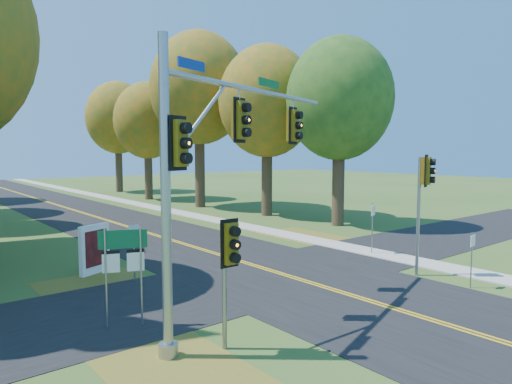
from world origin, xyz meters
TOP-DOWN VIEW (x-y plane):
  - ground at (0.00, 0.00)m, footprint 160.00×160.00m
  - road_main at (0.00, 0.00)m, footprint 8.00×160.00m
  - road_cross at (0.00, 2.00)m, footprint 60.00×6.00m
  - centerline_left at (-0.10, 0.00)m, footprint 0.10×160.00m
  - centerline_right at (0.10, 0.00)m, footprint 0.10×160.00m
  - sidewalk_east at (6.20, 0.00)m, footprint 1.60×160.00m
  - leaf_patch_w_near at (-6.50, 4.00)m, footprint 4.00×6.00m
  - leaf_patch_e at (6.80, 6.00)m, footprint 3.50×8.00m
  - leaf_patch_w_far at (-7.50, -3.00)m, footprint 3.00×5.00m
  - tree_e_a at (11.57, 8.77)m, footprint 7.20×7.20m
  - tree_e_b at (10.97, 15.58)m, footprint 7.60×7.60m
  - tree_e_c at (9.88, 23.69)m, footprint 8.80×8.80m
  - tree_e_d at (9.26, 32.87)m, footprint 7.00×7.00m
  - tree_e_e at (10.47, 43.58)m, footprint 7.80×7.80m
  - traffic_mast at (-5.26, -1.38)m, footprint 8.24×3.16m
  - east_signal_pole at (4.27, -1.97)m, footprint 0.55×0.66m
  - ped_signal_pole at (-5.95, -2.73)m, footprint 0.54×0.62m
  - route_sign_cluster at (-7.34, 0.52)m, footprint 1.26×0.58m
  - info_kiosk at (-5.91, 6.85)m, footprint 1.44×0.78m
  - reg_sign_e_north at (6.02, 1.78)m, footprint 0.47×0.19m
  - reg_sign_e_south at (4.20, -4.01)m, footprint 0.39×0.07m
  - reg_sign_w at (-5.11, 4.76)m, footprint 0.44×0.06m

SIDE VIEW (x-z plane):
  - ground at x=0.00m, z-range 0.00..0.00m
  - leaf_patch_w_near at x=-6.50m, z-range 0.00..0.01m
  - leaf_patch_e at x=6.80m, z-range 0.00..0.01m
  - leaf_patch_w_far at x=-7.50m, z-range 0.00..0.01m
  - road_cross at x=0.00m, z-range 0.00..0.02m
  - road_main at x=0.00m, z-range 0.00..0.02m
  - centerline_left at x=-0.10m, z-range 0.02..0.03m
  - centerline_right at x=0.10m, z-range 0.02..0.03m
  - sidewalk_east at x=6.20m, z-range 0.00..0.06m
  - info_kiosk at x=-5.91m, z-range 0.00..2.05m
  - reg_sign_e_south at x=4.20m, z-range 0.38..2.43m
  - reg_sign_w at x=-5.11m, z-range 0.43..2.74m
  - reg_sign_e_north at x=6.02m, z-range 0.47..2.99m
  - route_sign_cluster at x=-7.34m, z-range 0.60..3.51m
  - ped_signal_pole at x=-5.95m, z-range 0.83..4.23m
  - east_signal_pole at x=4.27m, z-range 1.28..6.22m
  - traffic_mast at x=-5.26m, z-range 1.12..8.96m
  - tree_e_d at x=9.26m, z-range 2.08..14.40m
  - tree_e_a at x=11.57m, z-range 2.16..14.90m
  - tree_e_b at x=10.97m, z-range 2.23..15.56m
  - tree_e_e at x=10.47m, z-range 2.32..16.06m
  - tree_e_c at x=9.88m, z-range 2.77..18.56m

